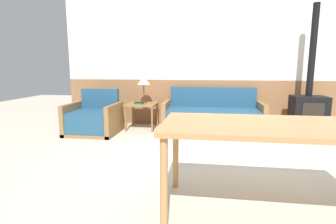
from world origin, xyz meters
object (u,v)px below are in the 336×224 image
Objects in this scene: couch at (212,118)px; table_lamp at (144,81)px; dining_table at (278,133)px; armchair at (94,120)px; side_table at (142,107)px; wood_stove at (309,106)px.

couch is 1.56m from table_lamp.
armchair is at bearing 138.20° from dining_table.
dining_table is at bearing -57.17° from side_table.
side_table is at bearing 179.29° from wood_stove.
dining_table is 3.13m from wood_stove.
couch is 3.20× the size of side_table.
dining_table is at bearing -58.39° from table_lamp.
side_table is 1.08× the size of table_lamp.
couch reaches higher than dining_table.
side_table is (0.81, 0.50, 0.19)m from armchair.
couch is 1.00× the size of dining_table.
couch is at bearing 98.98° from dining_table.
wood_stove reaches higher than couch.
table_lamp is 3.14m from wood_stove.
couch is 1.42m from side_table.
wood_stove is (3.11, -0.14, -0.43)m from table_lamp.
wood_stove is at bearing -0.71° from side_table.
side_table is at bearing 23.53° from armchair.
side_table is 3.46m from dining_table.
dining_table is (1.85, -3.00, -0.26)m from table_lamp.
table_lamp reaches higher than dining_table.
wood_stove is at bearing -1.69° from armchair.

